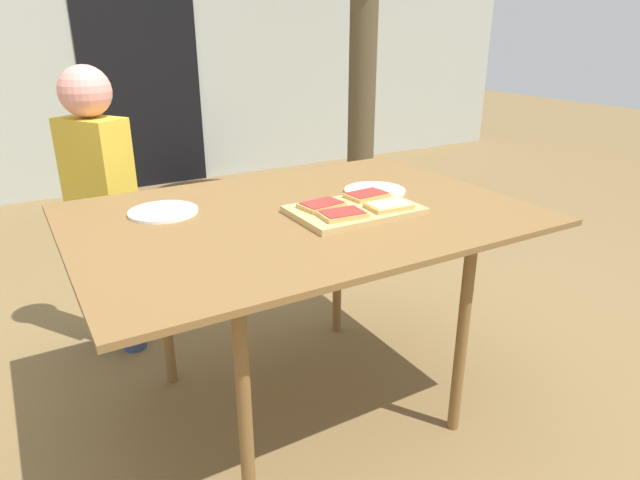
{
  "coord_description": "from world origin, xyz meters",
  "views": [
    {
      "loc": [
        -0.76,
        -1.4,
        1.23
      ],
      "look_at": [
        0.07,
        0.0,
        0.6
      ],
      "focal_mm": 30.95,
      "sensor_mm": 36.0,
      "label": 1
    }
  ],
  "objects_px": {
    "pizza_slice_far_right": "(367,195)",
    "plate_white_right": "(375,191)",
    "cutting_board": "(354,210)",
    "dining_table": "(302,229)",
    "pizza_slice_near_right": "(389,206)",
    "pizza_slice_far_left": "(322,205)",
    "pizza_slice_near_left": "(342,214)",
    "child_left": "(100,193)",
    "plate_white_left": "(163,212)"
  },
  "relations": [
    {
      "from": "dining_table",
      "to": "plate_white_right",
      "type": "distance_m",
      "value": 0.33
    },
    {
      "from": "pizza_slice_far_right",
      "to": "plate_white_right",
      "type": "bearing_deg",
      "value": 42.92
    },
    {
      "from": "pizza_slice_near_right",
      "to": "plate_white_left",
      "type": "height_order",
      "value": "pizza_slice_near_right"
    },
    {
      "from": "pizza_slice_far_right",
      "to": "plate_white_left",
      "type": "distance_m",
      "value": 0.63
    },
    {
      "from": "pizza_slice_near_right",
      "to": "pizza_slice_near_left",
      "type": "distance_m",
      "value": 0.16
    },
    {
      "from": "pizza_slice_near_right",
      "to": "pizza_slice_far_right",
      "type": "distance_m",
      "value": 0.12
    },
    {
      "from": "dining_table",
      "to": "pizza_slice_far_left",
      "type": "relative_size",
      "value": 9.76
    },
    {
      "from": "dining_table",
      "to": "cutting_board",
      "type": "relative_size",
      "value": 3.6
    },
    {
      "from": "dining_table",
      "to": "pizza_slice_near_left",
      "type": "distance_m",
      "value": 0.18
    },
    {
      "from": "pizza_slice_near_right",
      "to": "plate_white_right",
      "type": "height_order",
      "value": "pizza_slice_near_right"
    },
    {
      "from": "pizza_slice_near_left",
      "to": "child_left",
      "type": "distance_m",
      "value": 1.01
    },
    {
      "from": "dining_table",
      "to": "pizza_slice_near_right",
      "type": "distance_m",
      "value": 0.28
    },
    {
      "from": "dining_table",
      "to": "pizza_slice_far_left",
      "type": "xyz_separation_m",
      "value": [
        0.05,
        -0.05,
        0.08
      ]
    },
    {
      "from": "pizza_slice_far_left",
      "to": "plate_white_left",
      "type": "xyz_separation_m",
      "value": [
        -0.41,
        0.24,
        -0.02
      ]
    },
    {
      "from": "dining_table",
      "to": "pizza_slice_near_right",
      "type": "height_order",
      "value": "pizza_slice_near_right"
    },
    {
      "from": "dining_table",
      "to": "pizza_slice_near_left",
      "type": "xyz_separation_m",
      "value": [
        0.05,
        -0.15,
        0.08
      ]
    },
    {
      "from": "cutting_board",
      "to": "child_left",
      "type": "height_order",
      "value": "child_left"
    },
    {
      "from": "dining_table",
      "to": "pizza_slice_near_left",
      "type": "bearing_deg",
      "value": -71.08
    },
    {
      "from": "plate_white_left",
      "to": "child_left",
      "type": "xyz_separation_m",
      "value": [
        -0.1,
        0.52,
        -0.06
      ]
    },
    {
      "from": "dining_table",
      "to": "plate_white_left",
      "type": "distance_m",
      "value": 0.42
    },
    {
      "from": "dining_table",
      "to": "child_left",
      "type": "relative_size",
      "value": 1.22
    },
    {
      "from": "cutting_board",
      "to": "dining_table",
      "type": "bearing_deg",
      "value": 144.39
    },
    {
      "from": "pizza_slice_far_right",
      "to": "pizza_slice_far_left",
      "type": "bearing_deg",
      "value": -174.59
    },
    {
      "from": "dining_table",
      "to": "pizza_slice_far_right",
      "type": "bearing_deg",
      "value": -7.36
    },
    {
      "from": "plate_white_right",
      "to": "dining_table",
      "type": "bearing_deg",
      "value": -169.26
    },
    {
      "from": "cutting_board",
      "to": "pizza_slice_far_left",
      "type": "relative_size",
      "value": 2.71
    },
    {
      "from": "child_left",
      "to": "cutting_board",
      "type": "bearing_deg",
      "value": -53.71
    },
    {
      "from": "cutting_board",
      "to": "plate_white_left",
      "type": "bearing_deg",
      "value": 149.63
    },
    {
      "from": "pizza_slice_near_left",
      "to": "plate_white_right",
      "type": "height_order",
      "value": "pizza_slice_near_left"
    },
    {
      "from": "pizza_slice_far_left",
      "to": "plate_white_right",
      "type": "height_order",
      "value": "pizza_slice_far_left"
    },
    {
      "from": "plate_white_left",
      "to": "pizza_slice_near_left",
      "type": "bearing_deg",
      "value": -39.74
    },
    {
      "from": "pizza_slice_near_left",
      "to": "plate_white_left",
      "type": "relative_size",
      "value": 0.65
    },
    {
      "from": "pizza_slice_far_right",
      "to": "pizza_slice_near_left",
      "type": "xyz_separation_m",
      "value": [
        -0.17,
        -0.12,
        0.0
      ]
    },
    {
      "from": "plate_white_right",
      "to": "child_left",
      "type": "distance_m",
      "value": 1.02
    },
    {
      "from": "pizza_slice_far_left",
      "to": "pizza_slice_near_right",
      "type": "height_order",
      "value": "same"
    },
    {
      "from": "pizza_slice_far_right",
      "to": "plate_white_left",
      "type": "relative_size",
      "value": 0.65
    },
    {
      "from": "pizza_slice_near_left",
      "to": "child_left",
      "type": "bearing_deg",
      "value": 120.76
    },
    {
      "from": "dining_table",
      "to": "pizza_slice_near_right",
      "type": "bearing_deg",
      "value": -35.61
    },
    {
      "from": "dining_table",
      "to": "plate_white_right",
      "type": "bearing_deg",
      "value": 10.74
    },
    {
      "from": "pizza_slice_near_right",
      "to": "pizza_slice_far_right",
      "type": "bearing_deg",
      "value": 86.56
    },
    {
      "from": "pizza_slice_near_left",
      "to": "child_left",
      "type": "xyz_separation_m",
      "value": [
        -0.51,
        0.86,
        -0.08
      ]
    },
    {
      "from": "dining_table",
      "to": "cutting_board",
      "type": "distance_m",
      "value": 0.17
    },
    {
      "from": "plate_white_left",
      "to": "child_left",
      "type": "distance_m",
      "value": 0.53
    },
    {
      "from": "pizza_slice_near_left",
      "to": "pizza_slice_far_right",
      "type": "bearing_deg",
      "value": 35.51
    },
    {
      "from": "pizza_slice_far_left",
      "to": "pizza_slice_near_right",
      "type": "relative_size",
      "value": 1.03
    },
    {
      "from": "cutting_board",
      "to": "plate_white_right",
      "type": "relative_size",
      "value": 1.81
    },
    {
      "from": "plate_white_right",
      "to": "child_left",
      "type": "bearing_deg",
      "value": 139.93
    },
    {
      "from": "pizza_slice_far_left",
      "to": "plate_white_right",
      "type": "bearing_deg",
      "value": 21.21
    },
    {
      "from": "pizza_slice_far_left",
      "to": "pizza_slice_near_left",
      "type": "distance_m",
      "value": 0.1
    },
    {
      "from": "cutting_board",
      "to": "pizza_slice_near_right",
      "type": "height_order",
      "value": "pizza_slice_near_right"
    }
  ]
}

